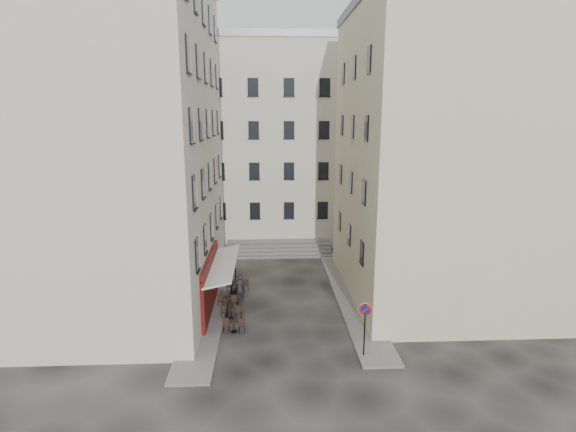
{
  "coord_description": "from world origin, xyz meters",
  "views": [
    {
      "loc": [
        -0.89,
        -24.81,
        11.61
      ],
      "look_at": [
        0.45,
        4.0,
        5.21
      ],
      "focal_mm": 28.0,
      "sensor_mm": 36.0,
      "label": 1
    }
  ],
  "objects": [
    {
      "name": "pedestrian",
      "position": [
        -2.73,
        2.18,
        0.93
      ],
      "size": [
        0.74,
        0.54,
        1.86
      ],
      "primitive_type": "imported",
      "rotation": [
        0.0,
        0.0,
        3.29
      ],
      "color": "black",
      "rests_on": "ground"
    },
    {
      "name": "building_left",
      "position": [
        -10.5,
        3.0,
        10.31
      ],
      "size": [
        12.2,
        16.2,
        20.6
      ],
      "color": "beige",
      "rests_on": "ground"
    },
    {
      "name": "bollard_far",
      "position": [
        -3.25,
        6.0,
        0.53
      ],
      "size": [
        0.12,
        0.12,
        0.98
      ],
      "color": "black",
      "rests_on": "ground"
    },
    {
      "name": "bollard_near",
      "position": [
        -3.25,
        -1.0,
        0.53
      ],
      "size": [
        0.12,
        0.12,
        0.98
      ],
      "color": "black",
      "rests_on": "ground"
    },
    {
      "name": "building_back",
      "position": [
        -1.0,
        19.0,
        9.31
      ],
      "size": [
        18.2,
        10.2,
        18.6
      ],
      "color": "beige",
      "rests_on": "ground"
    },
    {
      "name": "stone_steps",
      "position": [
        0.0,
        12.57,
        0.4
      ],
      "size": [
        9.0,
        3.15,
        0.8
      ],
      "color": "#595755",
      "rests_on": "ground"
    },
    {
      "name": "bistro_table_b",
      "position": [
        -3.08,
        -0.29,
        0.45
      ],
      "size": [
        1.26,
        0.59,
        0.89
      ],
      "color": "black",
      "rests_on": "ground"
    },
    {
      "name": "building_right",
      "position": [
        10.5,
        3.5,
        9.31
      ],
      "size": [
        12.2,
        14.2,
        18.6
      ],
      "color": "beige",
      "rests_on": "ground"
    },
    {
      "name": "ground",
      "position": [
        0.0,
        0.0,
        0.0
      ],
      "size": [
        90.0,
        90.0,
        0.0
      ],
      "primitive_type": "plane",
      "color": "black",
      "rests_on": "ground"
    },
    {
      "name": "bollard_mid",
      "position": [
        -3.25,
        2.5,
        0.53
      ],
      "size": [
        0.12,
        0.12,
        0.98
      ],
      "color": "black",
      "rests_on": "ground"
    },
    {
      "name": "bistro_table_d",
      "position": [
        -3.15,
        3.84,
        0.41
      ],
      "size": [
        1.15,
        0.54,
        0.81
      ],
      "color": "black",
      "rests_on": "ground"
    },
    {
      "name": "cafe_storefront",
      "position": [
        -4.32,
        1.0,
        1.88
      ],
      "size": [
        1.74,
        7.3,
        3.5
      ],
      "color": "#420F09",
      "rests_on": "ground"
    },
    {
      "name": "bistro_table_c",
      "position": [
        -3.44,
        1.32,
        0.45
      ],
      "size": [
        1.26,
        0.59,
        0.89
      ],
      "color": "black",
      "rests_on": "ground"
    },
    {
      "name": "bistro_table_e",
      "position": [
        -2.82,
        4.12,
        0.42
      ],
      "size": [
        1.17,
        0.55,
        0.83
      ],
      "color": "black",
      "rests_on": "ground"
    },
    {
      "name": "no_parking_sign",
      "position": [
        3.77,
        -4.89,
        2.01
      ],
      "size": [
        0.62,
        0.24,
        2.84
      ],
      "rotation": [
        0.0,
        0.0,
        -0.34
      ],
      "color": "black",
      "rests_on": "ground"
    },
    {
      "name": "sidewalk_left",
      "position": [
        -4.5,
        4.0,
        0.06
      ],
      "size": [
        2.0,
        22.0,
        0.12
      ],
      "primitive_type": "cube",
      "color": "slate",
      "rests_on": "ground"
    },
    {
      "name": "sidewalk_right",
      "position": [
        4.5,
        3.0,
        0.06
      ],
      "size": [
        2.0,
        18.0,
        0.12
      ],
      "primitive_type": "cube",
      "color": "slate",
      "rests_on": "ground"
    },
    {
      "name": "bistro_table_a",
      "position": [
        -2.8,
        -1.97,
        0.44
      ],
      "size": [
        1.23,
        0.58,
        0.87
      ],
      "color": "black",
      "rests_on": "ground"
    }
  ]
}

